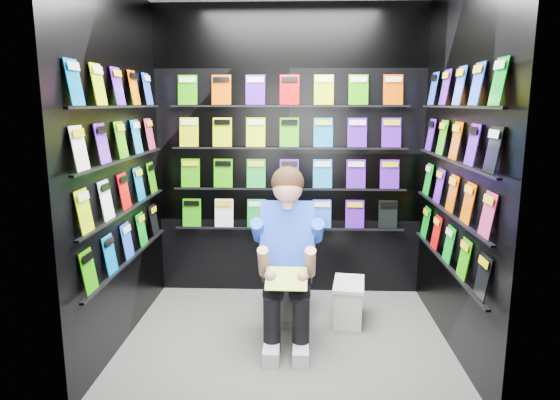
{
  "coord_description": "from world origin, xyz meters",
  "views": [
    {
      "loc": [
        0.1,
        -3.49,
        1.74
      ],
      "look_at": [
        -0.05,
        0.15,
        1.04
      ],
      "focal_mm": 32.0,
      "sensor_mm": 36.0,
      "label": 1
    }
  ],
  "objects": [
    {
      "name": "wall_left",
      "position": [
        -1.2,
        0.0,
        1.3
      ],
      "size": [
        0.04,
        2.0,
        2.6
      ],
      "primitive_type": "cube",
      "color": "black",
      "rests_on": "floor"
    },
    {
      "name": "toilet",
      "position": [
        0.01,
        0.44,
        0.37
      ],
      "size": [
        0.43,
        0.76,
        0.73
      ],
      "primitive_type": "imported",
      "rotation": [
        0.0,
        0.0,
        3.13
      ],
      "color": "silver",
      "rests_on": "floor"
    },
    {
      "name": "comics_right",
      "position": [
        1.17,
        0.0,
        1.31
      ],
      "size": [
        0.06,
        1.7,
        1.37
      ],
      "primitive_type": null,
      "color": "red",
      "rests_on": "wall_right"
    },
    {
      "name": "comics_left",
      "position": [
        -1.17,
        0.0,
        1.31
      ],
      "size": [
        0.06,
        1.7,
        1.37
      ],
      "primitive_type": null,
      "color": "red",
      "rests_on": "wall_left"
    },
    {
      "name": "wall_back",
      "position": [
        0.0,
        1.0,
        1.3
      ],
      "size": [
        2.4,
        0.04,
        2.6
      ],
      "primitive_type": "cube",
      "color": "black",
      "rests_on": "floor"
    },
    {
      "name": "longbox_lid",
      "position": [
        0.5,
        0.33,
        0.31
      ],
      "size": [
        0.29,
        0.45,
        0.03
      ],
      "primitive_type": "cube",
      "rotation": [
        0.0,
        0.0,
        -0.13
      ],
      "color": "silver",
      "rests_on": "longbox"
    },
    {
      "name": "reader",
      "position": [
        0.01,
        0.06,
        0.77
      ],
      "size": [
        0.54,
        0.78,
        1.42
      ],
      "primitive_type": null,
      "rotation": [
        0.0,
        0.0,
        -0.01
      ],
      "color": "blue",
      "rests_on": "toilet"
    },
    {
      "name": "held_comic",
      "position": [
        0.01,
        -0.29,
        0.58
      ],
      "size": [
        0.28,
        0.17,
        0.12
      ],
      "primitive_type": "cube",
      "rotation": [
        -0.96,
        0.0,
        -0.01
      ],
      "color": "green",
      "rests_on": "reader"
    },
    {
      "name": "longbox",
      "position": [
        0.5,
        0.33,
        0.15
      ],
      "size": [
        0.27,
        0.42,
        0.3
      ],
      "primitive_type": "cube",
      "rotation": [
        0.0,
        0.0,
        -0.13
      ],
      "color": "silver",
      "rests_on": "floor"
    },
    {
      "name": "wall_right",
      "position": [
        1.2,
        0.0,
        1.3
      ],
      "size": [
        0.04,
        2.0,
        2.6
      ],
      "primitive_type": "cube",
      "color": "black",
      "rests_on": "floor"
    },
    {
      "name": "floor",
      "position": [
        0.0,
        0.0,
        0.0
      ],
      "size": [
        2.4,
        2.4,
        0.0
      ],
      "primitive_type": "plane",
      "color": "#555553",
      "rests_on": "ground"
    },
    {
      "name": "wall_front",
      "position": [
        0.0,
        -1.0,
        1.3
      ],
      "size": [
        2.4,
        0.04,
        2.6
      ],
      "primitive_type": "cube",
      "color": "black",
      "rests_on": "floor"
    },
    {
      "name": "comics_back",
      "position": [
        0.0,
        0.97,
        1.31
      ],
      "size": [
        2.1,
        0.06,
        1.37
      ],
      "primitive_type": null,
      "color": "red",
      "rests_on": "wall_back"
    }
  ]
}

